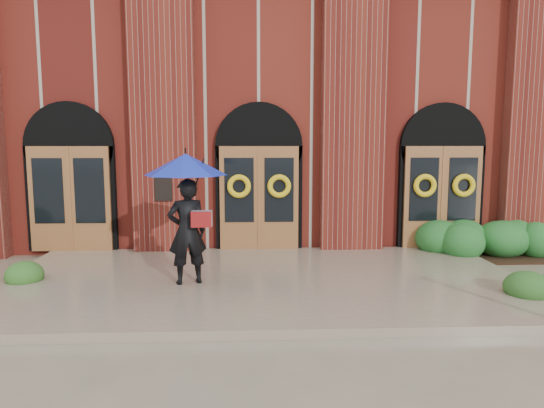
{
  "coord_description": "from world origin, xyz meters",
  "views": [
    {
      "loc": [
        -0.19,
        -8.93,
        2.73
      ],
      "look_at": [
        0.24,
        1.0,
        1.47
      ],
      "focal_mm": 32.0,
      "sensor_mm": 36.0,
      "label": 1
    }
  ],
  "objects": [
    {
      "name": "man_with_umbrella",
      "position": [
        -1.36,
        -0.16,
        1.82
      ],
      "size": [
        1.88,
        1.88,
        2.39
      ],
      "rotation": [
        0.0,
        0.0,
        3.44
      ],
      "color": "black",
      "rests_on": "landing"
    },
    {
      "name": "landing",
      "position": [
        0.0,
        0.15,
        0.07
      ],
      "size": [
        10.0,
        5.3,
        0.15
      ],
      "primitive_type": "cube",
      "color": "gray",
      "rests_on": "ground"
    },
    {
      "name": "ground",
      "position": [
        0.0,
        0.0,
        0.0
      ],
      "size": [
        90.0,
        90.0,
        0.0
      ],
      "primitive_type": "plane",
      "color": "gray",
      "rests_on": "ground"
    },
    {
      "name": "church_building",
      "position": [
        0.0,
        8.78,
        3.5
      ],
      "size": [
        16.2,
        12.53,
        7.0
      ],
      "color": "maroon",
      "rests_on": "ground"
    },
    {
      "name": "hedge_wall_right",
      "position": [
        5.2,
        2.2,
        0.41
      ],
      "size": [
        3.21,
        1.29,
        0.82
      ],
      "primitive_type": "ellipsoid",
      "color": "#215E23",
      "rests_on": "ground"
    }
  ]
}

